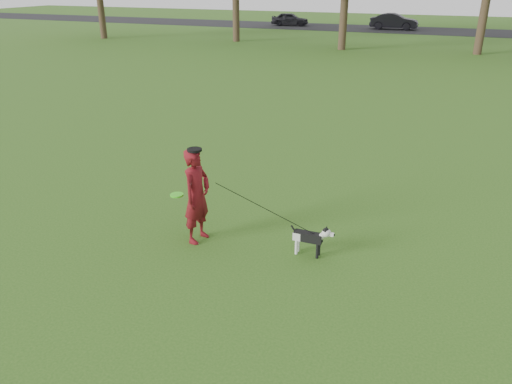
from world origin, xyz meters
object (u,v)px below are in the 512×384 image
at_px(car_mid, 394,21).
at_px(car_left, 290,19).
at_px(dog, 312,237).
at_px(man, 197,196).

bearing_deg(car_mid, car_left, 90.27).
bearing_deg(dog, man, -173.87).
xyz_separation_m(man, car_left, (-11.67, 40.04, -0.23)).
height_order(dog, car_left, car_left).
distance_m(dog, car_left, 42.11).
relative_size(dog, car_mid, 0.19).
bearing_deg(man, car_mid, 9.75).
relative_size(dog, car_left, 0.22).
relative_size(man, car_left, 0.49).
bearing_deg(car_mid, man, -176.69).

